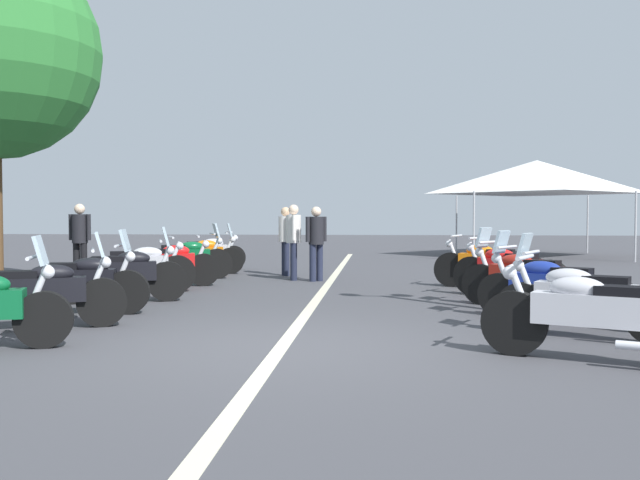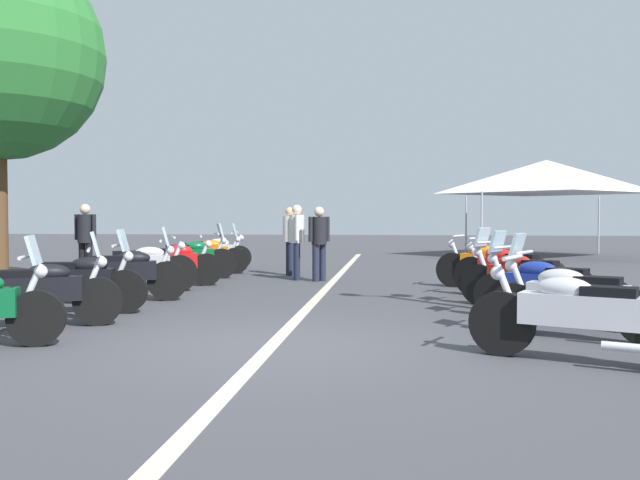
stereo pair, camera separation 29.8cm
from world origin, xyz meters
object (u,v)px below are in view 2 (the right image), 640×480
object	(u,v)px
motorcycle_left_row_8	(213,252)
motorcycle_right_row_1	(574,299)
motorcycle_left_row_5	(171,263)
motorcycle_right_row_3	(524,278)
motorcycle_left_row_7	(205,254)
bystander_0	(297,236)
motorcycle_right_row_0	(581,315)
motorcycle_right_row_2	(548,287)
motorcycle_left_row_2	(78,281)
motorcycle_left_row_6	(189,257)
motorcycle_left_row_1	(36,291)
bystander_4	(85,236)
event_tent	(546,177)
bystander_2	(290,236)
motorcycle_left_row_3	(124,273)
motorcycle_left_row_4	(140,267)
bystander_1	(319,238)
motorcycle_right_row_5	(490,264)
motorcycle_right_row_4	(508,271)

from	to	relation	value
motorcycle_left_row_8	motorcycle_right_row_1	world-z (taller)	motorcycle_right_row_1
motorcycle_left_row_5	motorcycle_right_row_3	xyz separation A→B (m)	(-2.58, -6.29, 0.01)
motorcycle_left_row_7	bystander_0	bearing A→B (deg)	-43.09
motorcycle_right_row_0	motorcycle_right_row_2	size ratio (longest dim) A/B	1.10
motorcycle_left_row_2	motorcycle_left_row_6	size ratio (longest dim) A/B	0.98
motorcycle_right_row_0	motorcycle_left_row_2	bearing A→B (deg)	1.82
motorcycle_left_row_1	motorcycle_right_row_0	world-z (taller)	motorcycle_left_row_1
bystander_4	event_tent	xyz separation A→B (m)	(9.42, -11.45, 1.70)
bystander_2	motorcycle_left_row_5	bearing A→B (deg)	-148.69
motorcycle_left_row_7	motorcycle_left_row_3	bearing A→B (deg)	-104.05
motorcycle_left_row_4	motorcycle_left_row_7	size ratio (longest dim) A/B	0.95
motorcycle_right_row_2	motorcycle_right_row_3	xyz separation A→B (m)	(1.22, 0.09, 0.01)
motorcycle_right_row_1	motorcycle_left_row_2	bearing A→B (deg)	16.02
motorcycle_left_row_3	motorcycle_left_row_4	world-z (taller)	motorcycle_left_row_3
motorcycle_left_row_3	motorcycle_right_row_1	bearing A→B (deg)	-42.03
motorcycle_left_row_7	event_tent	xyz separation A→B (m)	(7.53, -9.38, 2.19)
motorcycle_right_row_3	bystander_0	xyz separation A→B (m)	(4.12, 4.01, 0.48)
motorcycle_left_row_8	bystander_2	distance (m)	2.65
motorcycle_left_row_1	motorcycle_right_row_1	xyz separation A→B (m)	(-0.03, -6.43, -0.00)
motorcycle_left_row_5	bystander_4	world-z (taller)	bystander_4
motorcycle_right_row_1	motorcycle_right_row_2	xyz separation A→B (m)	(1.25, 0.03, 0.00)
motorcycle_left_row_3	motorcycle_right_row_3	world-z (taller)	motorcycle_left_row_3
motorcycle_left_row_1	bystander_4	distance (m)	6.30
motorcycle_left_row_3	motorcycle_right_row_3	xyz separation A→B (m)	(-0.17, -6.25, -0.00)
motorcycle_right_row_0	event_tent	bearing A→B (deg)	-76.22
motorcycle_left_row_4	motorcycle_left_row_6	xyz separation A→B (m)	(2.58, -0.11, 0.01)
motorcycle_right_row_1	motorcycle_right_row_3	world-z (taller)	motorcycle_right_row_3
motorcycle_right_row_1	event_tent	world-z (taller)	event_tent
motorcycle_left_row_3	bystander_1	xyz separation A→B (m)	(3.74, -2.74, 0.44)
motorcycle_left_row_7	motorcycle_right_row_5	world-z (taller)	motorcycle_left_row_7
motorcycle_right_row_3	bystander_1	xyz separation A→B (m)	(3.91, 3.51, 0.45)
motorcycle_right_row_0	bystander_1	bearing A→B (deg)	-42.01
motorcycle_right_row_4	motorcycle_left_row_6	bearing A→B (deg)	11.94
motorcycle_left_row_7	motorcycle_left_row_2	bearing A→B (deg)	-105.33
motorcycle_right_row_1	motorcycle_right_row_4	size ratio (longest dim) A/B	1.07
motorcycle_right_row_2	motorcycle_right_row_4	size ratio (longest dim) A/B	1.06
bystander_1	motorcycle_left_row_4	bearing A→B (deg)	-92.59
motorcycle_left_row_3	motorcycle_right_row_4	size ratio (longest dim) A/B	1.13
motorcycle_right_row_5	motorcycle_left_row_1	bearing A→B (deg)	63.79
motorcycle_left_row_8	bystander_4	world-z (taller)	bystander_4
motorcycle_left_row_3	motorcycle_right_row_5	bearing A→B (deg)	3.57
motorcycle_right_row_3	motorcycle_left_row_3	bearing A→B (deg)	33.29
bystander_2	motorcycle_left_row_8	bearing A→B (deg)	125.90
motorcycle_left_row_8	motorcycle_left_row_2	bearing A→B (deg)	-111.99
motorcycle_right_row_2	event_tent	bearing A→B (deg)	-68.79
motorcycle_left_row_1	motorcycle_right_row_3	distance (m)	6.77
motorcycle_left_row_4	motorcycle_left_row_6	size ratio (longest dim) A/B	0.98
bystander_2	motorcycle_right_row_5	bearing A→B (deg)	-51.68
motorcycle_right_row_2	motorcycle_right_row_4	distance (m)	2.54
motorcycle_left_row_7	motorcycle_right_row_0	size ratio (longest dim) A/B	1.01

